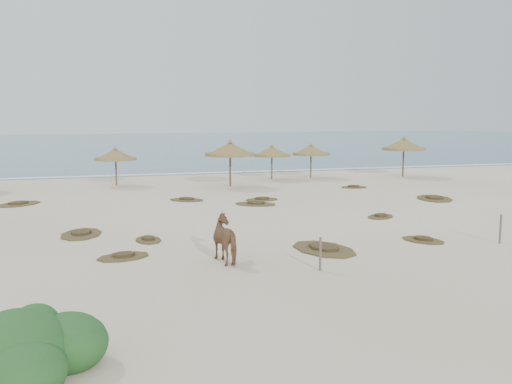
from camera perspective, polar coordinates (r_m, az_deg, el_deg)
ground at (r=20.91m, az=-0.91°, el=-5.42°), size 160.00×160.00×0.00m
ocean at (r=94.89m, az=-13.19°, el=4.72°), size 200.00×100.00×0.01m
foam_line at (r=46.19m, az=-9.60°, el=1.76°), size 70.00×0.60×0.01m
palapa_2 at (r=39.39m, az=-13.87°, el=3.60°), size 3.68×3.68×2.64m
palapa_3 at (r=37.73m, az=-2.61°, el=4.22°), size 4.24×4.24×3.13m
palapa_4 at (r=42.07m, az=1.60°, el=4.02°), size 3.01×3.01×2.59m
palapa_5 at (r=43.14m, az=5.53°, el=4.14°), size 3.37×3.37×2.64m
palapa_6 at (r=45.26m, az=14.56°, el=4.57°), size 4.33×4.33×3.12m
horse at (r=18.57m, az=-2.78°, el=-4.71°), size 1.16×1.93×1.52m
fence_post_near at (r=17.68m, az=6.45°, el=-6.18°), size 0.10×0.10×1.05m
fence_post_far at (r=23.06m, az=23.25°, el=-3.41°), size 0.08×0.08×1.10m
bush at (r=11.69m, az=-22.64°, el=-14.47°), size 3.21×2.83×1.44m
scrub_1 at (r=23.80m, az=-17.09°, el=-4.01°), size 2.04×2.67×0.16m
scrub_2 at (r=22.11m, az=-10.73°, el=-4.69°), size 1.05×1.53×0.16m
scrub_3 at (r=30.29m, az=-0.04°, el=-1.18°), size 2.66×2.41×0.16m
scrub_4 at (r=27.23m, az=12.34°, el=-2.38°), size 1.92×1.82×0.16m
scrub_5 at (r=33.82m, az=17.40°, el=-0.60°), size 2.78×3.40×0.16m
scrub_6 at (r=32.80m, az=-22.67°, el=-1.10°), size 2.93×2.86×0.16m
scrub_7 at (r=31.88m, az=0.60°, el=-0.73°), size 2.03×1.45×0.16m
scrub_9 at (r=20.43m, az=6.80°, el=-5.64°), size 2.46×3.19×0.16m
scrub_10 at (r=37.79m, az=9.77°, el=0.50°), size 1.86×1.33×0.16m
scrub_11 at (r=19.73m, az=-13.12°, el=-6.28°), size 2.07×1.65×0.16m
scrub_12 at (r=22.59m, az=16.37°, el=-4.60°), size 1.76×1.99×0.16m
scrub_13 at (r=31.98m, az=-6.94°, el=-0.76°), size 2.35×2.18×0.16m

